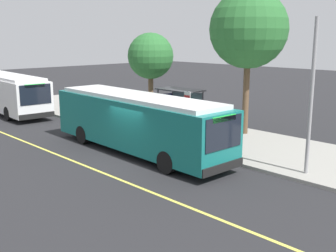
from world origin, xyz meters
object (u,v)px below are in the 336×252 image
(pedestrian_commuter, at_px, (194,126))
(route_sign_post, at_px, (187,110))
(transit_bus_second, at_px, (5,91))
(waiting_bench, at_px, (184,121))
(transit_bus_main, at_px, (137,121))

(pedestrian_commuter, bearing_deg, route_sign_post, 179.83)
(transit_bus_second, bearing_deg, waiting_bench, 20.35)
(transit_bus_second, bearing_deg, transit_bus_main, -0.13)
(transit_bus_second, relative_size, route_sign_post, 4.26)
(transit_bus_second, bearing_deg, pedestrian_commuter, 9.19)
(transit_bus_second, relative_size, waiting_bench, 7.45)
(transit_bus_main, height_order, route_sign_post, same)
(transit_bus_main, bearing_deg, route_sign_post, 75.16)
(transit_bus_main, bearing_deg, transit_bus_second, 179.87)
(transit_bus_second, distance_m, route_sign_post, 17.12)
(transit_bus_second, height_order, route_sign_post, same)
(transit_bus_main, height_order, pedestrian_commuter, transit_bus_main)
(route_sign_post, bearing_deg, transit_bus_main, -104.84)
(transit_bus_main, distance_m, waiting_bench, 5.73)
(waiting_bench, relative_size, pedestrian_commuter, 0.95)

